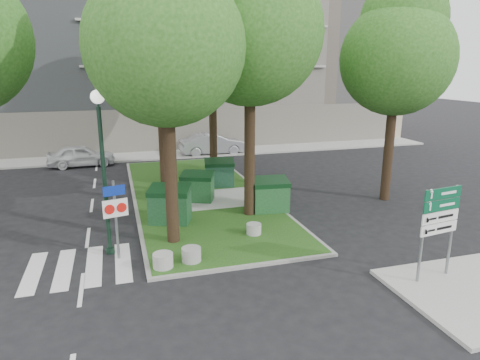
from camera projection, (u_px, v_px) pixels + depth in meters
name	position (u px, v px, depth m)	size (l,w,h in m)	color
ground	(232.00, 269.00, 13.51)	(120.00, 120.00, 0.00)	black
median_island	(199.00, 195.00, 21.04)	(6.00, 16.00, 0.12)	#164914
median_kerb	(199.00, 195.00, 21.04)	(6.30, 16.30, 0.10)	gray
building_sidewalk	(163.00, 155.00, 30.63)	(42.00, 3.00, 0.12)	#999993
zebra_crossing	(109.00, 263.00, 13.87)	(5.00, 3.00, 0.01)	silver
apartment_building	(148.00, 44.00, 35.54)	(41.00, 12.00, 16.00)	#B4AD87
tree_median_near_left	(167.00, 30.00, 13.61)	(5.20, 5.20, 10.53)	black
tree_median_near_right	(252.00, 18.00, 16.25)	(5.60, 5.60, 11.46)	black
tree_median_mid	(161.00, 49.00, 19.86)	(4.80, 4.80, 9.99)	black
tree_median_far	(213.00, 26.00, 23.17)	(5.80, 5.80, 11.93)	black
tree_street_right	(399.00, 48.00, 18.90)	(5.00, 5.00, 10.06)	black
dumpster_a	(170.00, 205.00, 17.10)	(1.91, 1.62, 1.50)	#0F3919
dumpster_b	(197.00, 187.00, 19.85)	(1.75, 1.52, 1.37)	#12411A
dumpster_c	(219.00, 173.00, 22.35)	(1.69, 1.33, 1.42)	#103722
dumpster_d	(270.00, 195.00, 18.47)	(1.68, 1.27, 1.46)	#15461D
bollard_left	(163.00, 260.00, 13.30)	(0.63, 0.63, 0.45)	#A2A29D
bollard_right	(254.00, 229.00, 15.96)	(0.56, 0.56, 0.40)	#9D9E99
bollard_mid	(191.00, 254.00, 13.73)	(0.63, 0.63, 0.45)	gray
litter_bin	(222.00, 167.00, 25.29)	(0.37, 0.37, 0.65)	gold
street_lamp	(102.00, 154.00, 13.76)	(0.44, 0.44, 5.49)	black
traffic_sign_pole	(115.00, 209.00, 13.80)	(0.79, 0.24, 2.68)	slate
directional_sign	(439.00, 219.00, 12.25)	(1.38, 0.26, 2.77)	slate
car_white	(81.00, 156.00, 27.23)	(1.65, 4.10, 1.40)	silver
car_silver	(213.00, 144.00, 30.87)	(1.65, 4.72, 1.55)	#9A9BA1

